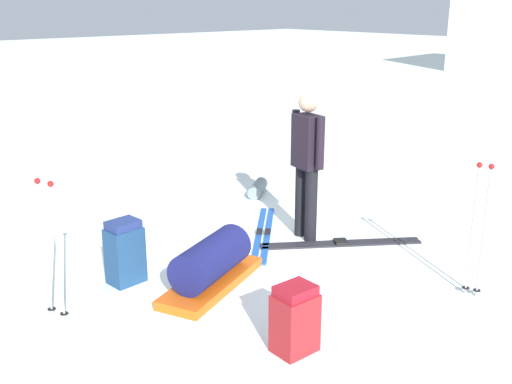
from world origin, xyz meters
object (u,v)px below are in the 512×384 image
object	(u,v)px
skier_standing	(307,158)
ski_poles_planted_near	(479,224)
gear_sled	(211,265)
backpack_bright	(295,320)
ski_poles_planted_far	(50,243)
backpack_large_dark	(125,252)
ski_pair_near	(341,243)
sleeping_mat_rolled	(258,188)
ski_pair_far	(263,233)

from	to	relation	value
skier_standing	ski_poles_planted_near	bearing A→B (deg)	2.94
skier_standing	gear_sled	size ratio (longest dim) A/B	1.23
skier_standing	backpack_bright	distance (m)	2.53
ski_poles_planted_near	ski_poles_planted_far	bearing A→B (deg)	-125.33
backpack_large_dark	ski_poles_planted_far	bearing A→B (deg)	-74.76
skier_standing	backpack_large_dark	world-z (taller)	skier_standing
skier_standing	ski_pair_near	bearing A→B (deg)	19.29
ski_poles_planted_far	sleeping_mat_rolled	distance (m)	4.02
ski_pair_near	backpack_large_dark	distance (m)	2.46
backpack_bright	ski_poles_planted_near	distance (m)	2.02
ski_poles_planted_far	backpack_large_dark	bearing A→B (deg)	105.24
skier_standing	backpack_bright	size ratio (longest dim) A/B	3.02
ski_poles_planted_far	gear_sled	bearing A→B (deg)	73.26
backpack_large_dark	ski_poles_planted_far	size ratio (longest dim) A/B	0.51
ski_poles_planted_near	sleeping_mat_rolled	xyz separation A→B (m)	(-3.67, 0.60, -0.63)
gear_sled	sleeping_mat_rolled	distance (m)	2.99
ski_pair_near	ski_poles_planted_near	distance (m)	1.78
backpack_bright	sleeping_mat_rolled	bearing A→B (deg)	142.06
ski_pair_far	backpack_large_dark	size ratio (longest dim) A/B	2.20
ski_pair_near	ski_pair_far	xyz separation A→B (m)	(-0.82, -0.44, 0.00)
ski_pair_near	ski_pair_far	world-z (taller)	same
backpack_bright	ski_poles_planted_far	world-z (taller)	ski_poles_planted_far
ski_pair_far	ski_poles_planted_near	size ratio (longest dim) A/B	1.10
ski_pair_far	sleeping_mat_rolled	size ratio (longest dim) A/B	2.57
skier_standing	backpack_large_dark	xyz separation A→B (m)	(-0.35, -2.17, -0.64)
backpack_bright	sleeping_mat_rolled	world-z (taller)	backpack_bright
backpack_large_dark	ski_poles_planted_far	xyz separation A→B (m)	(0.22, -0.81, 0.39)
ski_pair_near	backpack_large_dark	world-z (taller)	backpack_large_dark
skier_standing	ski_pair_far	xyz separation A→B (m)	(-0.40, -0.30, -0.94)
backpack_large_dark	backpack_bright	bearing A→B (deg)	10.04
ski_poles_planted_far	gear_sled	distance (m)	1.52
backpack_bright	ski_poles_planted_far	size ratio (longest dim) A/B	0.45
ski_pair_far	skier_standing	bearing A→B (deg)	36.62
ski_pair_far	ski_poles_planted_far	world-z (taller)	ski_poles_planted_far
skier_standing	sleeping_mat_rolled	world-z (taller)	skier_standing
backpack_large_dark	ski_pair_near	bearing A→B (deg)	71.53
skier_standing	ski_pair_far	world-z (taller)	skier_standing
ski_poles_planted_far	ski_pair_far	bearing A→B (deg)	95.69
ski_pair_near	gear_sled	world-z (taller)	gear_sled
ski_pair_near	ski_poles_planted_far	size ratio (longest dim) A/B	1.27
ski_pair_far	ski_poles_planted_far	distance (m)	2.79
skier_standing	gear_sled	distance (m)	1.79
skier_standing	ski_pair_near	xyz separation A→B (m)	(0.42, 0.15, -0.94)
gear_sled	sleeping_mat_rolled	size ratio (longest dim) A/B	2.52
backpack_bright	ski_poles_planted_far	distance (m)	2.15
backpack_large_dark	ski_poles_planted_near	bearing A→B (deg)	43.34
ski_pair_near	ski_poles_planted_near	world-z (taller)	ski_poles_planted_near
ski_poles_planted_far	ski_pair_near	bearing A→B (deg)	79.99
ski_poles_planted_far	sleeping_mat_rolled	size ratio (longest dim) A/B	2.29
ski_pair_near	backpack_bright	world-z (taller)	backpack_bright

